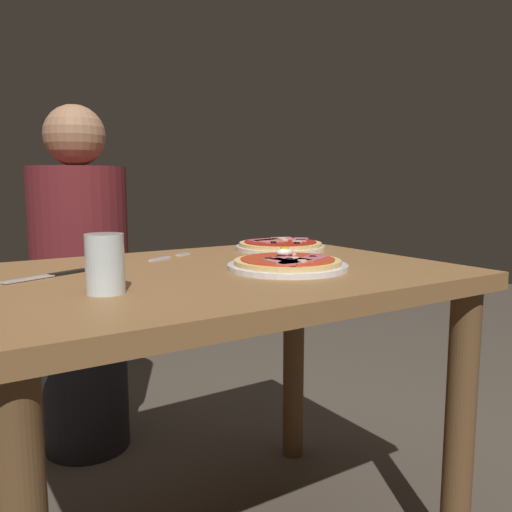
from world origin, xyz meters
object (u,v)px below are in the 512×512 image
object	(u,v)px
dining_table	(214,324)
water_glass_near	(105,267)
pizza_foreground	(288,264)
fork	(167,258)
pizza_across_left	(280,246)
knife	(53,275)
diner_person	(82,291)

from	to	relation	value
dining_table	water_glass_near	world-z (taller)	water_glass_near
pizza_foreground	fork	bearing A→B (deg)	117.51
pizza_foreground	fork	size ratio (longest dim) A/B	1.90
pizza_across_left	knife	distance (m)	0.67
dining_table	fork	world-z (taller)	fork
pizza_across_left	diner_person	size ratio (longest dim) A/B	0.22
water_glass_near	fork	world-z (taller)	water_glass_near
fork	diner_person	xyz separation A→B (m)	(-0.08, 0.54, -0.17)
pizza_foreground	knife	xyz separation A→B (m)	(-0.47, 0.20, -0.01)
pizza_across_left	knife	xyz separation A→B (m)	(-0.67, -0.10, -0.01)
fork	knife	xyz separation A→B (m)	(-0.31, -0.11, 0.00)
diner_person	pizza_across_left	bearing A→B (deg)	128.24
water_glass_near	knife	world-z (taller)	water_glass_near
pizza_across_left	fork	world-z (taller)	pizza_across_left
dining_table	pizza_foreground	size ratio (longest dim) A/B	3.88
water_glass_near	knife	xyz separation A→B (m)	(-0.04, 0.23, -0.04)
knife	diner_person	world-z (taller)	diner_person
dining_table	knife	size ratio (longest dim) A/B	5.72
water_glass_near	fork	distance (m)	0.44
pizza_across_left	knife	bearing A→B (deg)	-171.47
water_glass_near	fork	xyz separation A→B (m)	(0.27, 0.35, -0.04)
pizza_foreground	water_glass_near	bearing A→B (deg)	-175.09
pizza_foreground	fork	distance (m)	0.35
fork	knife	world-z (taller)	knife
dining_table	pizza_across_left	distance (m)	0.42
dining_table	knife	world-z (taller)	knife
pizza_foreground	knife	size ratio (longest dim) A/B	1.47
pizza_across_left	fork	distance (m)	0.35
pizza_across_left	diner_person	xyz separation A→B (m)	(-0.44, 0.55, -0.18)
dining_table	diner_person	xyz separation A→B (m)	(-0.10, 0.76, -0.04)
water_glass_near	dining_table	bearing A→B (deg)	23.18
water_glass_near	knife	bearing A→B (deg)	99.90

